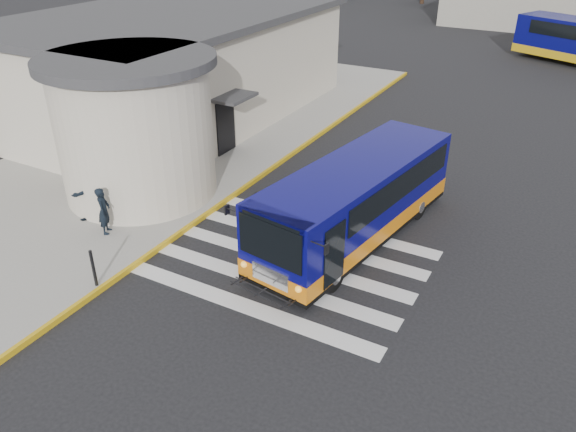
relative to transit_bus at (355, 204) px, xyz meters
The scene contains 9 objects.
ground 1.97m from the transit_bus, 120.02° to the right, with size 140.00×140.00×0.00m, color black.
sidewalk 10.19m from the transit_bus, 164.86° to the left, with size 10.00×34.00×0.15m, color gray.
curb_strip 5.62m from the transit_bus, 151.29° to the left, with size 0.12×34.00×0.16m, color gold.
station_building 12.96m from the transit_bus, 154.47° to the left, with size 12.70×18.70×4.80m.
crosswalk 2.77m from the transit_bus, 120.77° to the right, with size 8.00×5.35×0.01m.
transit_bus is the anchor object (origin of this frame).
pedestrian_a 7.71m from the transit_bus, 151.69° to the right, with size 0.56×0.37×1.53m, color black.
pedestrian_b 8.72m from the transit_bus, 157.81° to the right, with size 0.91×0.71×1.87m, color black.
bollard 7.73m from the transit_bus, 130.25° to the right, with size 0.09×0.09×1.09m, color black.
Camera 1 is at (6.30, -12.85, 9.10)m, focal length 35.00 mm.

